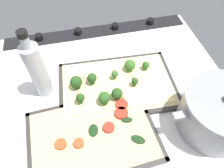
{
  "coord_description": "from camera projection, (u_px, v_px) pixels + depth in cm",
  "views": [
    {
      "loc": [
        9.53,
        38.73,
        55.64
      ],
      "look_at": [
        0.97,
        1.0,
        5.81
      ],
      "focal_mm": 33.73,
      "sensor_mm": 36.0,
      "label": 1
    }
  ],
  "objects": [
    {
      "name": "cooking_pot",
      "position": [
        218.0,
        113.0,
        0.57
      ],
      "size": [
        27.58,
        20.79,
        14.7
      ],
      "color": "gray",
      "rests_on": "ground_plane"
    },
    {
      "name": "stove_control_panel",
      "position": [
        97.0,
        31.0,
        0.87
      ],
      "size": [
        74.1,
        7.0,
        2.6
      ],
      "color": "black",
      "rests_on": "ground_plane"
    },
    {
      "name": "oil_bottle",
      "position": [
        37.0,
        70.0,
        0.61
      ],
      "size": [
        5.3,
        5.3,
        23.85
      ],
      "color": "#B7BCC6",
      "rests_on": "ground_plane"
    },
    {
      "name": "ground_plane",
      "position": [
        114.0,
        95.0,
        0.7
      ],
      "size": [
        77.19,
        70.2,
        3.0
      ],
      "primitive_type": "cube",
      "color": "white"
    },
    {
      "name": "baking_tray_back",
      "position": [
        93.0,
        137.0,
        0.59
      ],
      "size": [
        36.62,
        26.55,
        1.3
      ],
      "color": "#33302D",
      "rests_on": "ground_plane"
    },
    {
      "name": "broccoli_pizza",
      "position": [
        115.0,
        84.0,
        0.68
      ],
      "size": [
        36.35,
        23.99,
        5.8
      ],
      "color": "beige",
      "rests_on": "baking_tray_front"
    },
    {
      "name": "baking_tray_front",
      "position": [
        117.0,
        86.0,
        0.7
      ],
      "size": [
        38.87,
        26.52,
        1.3
      ],
      "color": "#33302D",
      "rests_on": "ground_plane"
    },
    {
      "name": "veggie_pizza_back",
      "position": [
        94.0,
        134.0,
        0.58
      ],
      "size": [
        34.09,
        24.01,
        1.9
      ],
      "color": "#E6B47F",
      "rests_on": "baking_tray_back"
    }
  ]
}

